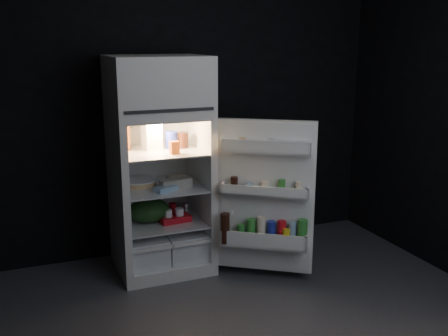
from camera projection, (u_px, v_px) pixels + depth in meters
name	position (u px, v px, depth m)	size (l,w,h in m)	color
wall_back	(166.00, 104.00, 4.61)	(4.00, 0.00, 2.70)	black
refrigerator	(159.00, 158.00, 4.30)	(0.76, 0.71, 1.78)	white
fridge_door	(266.00, 200.00, 4.09)	(0.70, 0.56, 1.22)	white
milk_jug	(152.00, 135.00, 4.27)	(0.14, 0.14, 0.24)	white
mayo_jar	(171.00, 140.00, 4.31)	(0.10, 0.10, 0.14)	navy
jam_jar	(183.00, 140.00, 4.33)	(0.09, 0.09, 0.13)	black
amber_bottle	(125.00, 136.00, 4.25)	(0.09, 0.09, 0.22)	#C45C1F
small_carton	(174.00, 148.00, 4.11)	(0.07, 0.05, 0.10)	orange
egg_carton	(176.00, 183.00, 4.27)	(0.26, 0.10, 0.07)	gray
pie	(139.00, 183.00, 4.34)	(0.29, 0.29, 0.04)	tan
flat_package	(166.00, 189.00, 4.16)	(0.19, 0.09, 0.04)	#81A5C7
wrapped_pkg	(176.00, 178.00, 4.46)	(0.13, 0.11, 0.05)	beige
produce_bag	(149.00, 210.00, 4.34)	(0.35, 0.30, 0.20)	#193815
yogurt_tray	(175.00, 219.00, 4.35)	(0.25, 0.14, 0.05)	red
small_can_red	(173.00, 208.00, 4.56)	(0.07, 0.07, 0.09)	red
small_can_silver	(185.00, 208.00, 4.57)	(0.07, 0.07, 0.09)	silver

